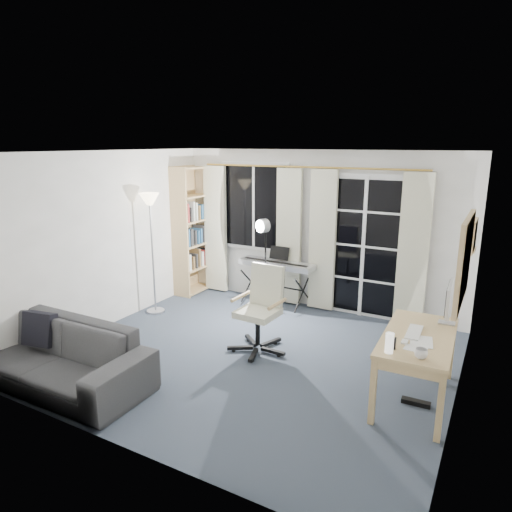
{
  "coord_description": "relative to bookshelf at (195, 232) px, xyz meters",
  "views": [
    {
      "loc": [
        2.47,
        -4.39,
        2.5
      ],
      "look_at": [
        -0.14,
        0.35,
        1.15
      ],
      "focal_mm": 32.0,
      "sensor_mm": 36.0,
      "label": 1
    }
  ],
  "objects": [
    {
      "name": "torchiere_lamp",
      "position": [
        0.13,
        -1.22,
        0.44
      ],
      "size": [
        0.36,
        0.36,
        1.8
      ],
      "rotation": [
        0.0,
        0.0,
        -0.29
      ],
      "color": "#B2B2B7",
      "rests_on": "floor"
    },
    {
      "name": "curtains",
      "position": [
        1.99,
        0.08,
        0.08
      ],
      "size": [
        3.6,
        0.07,
        2.13
      ],
      "color": "gold",
      "rests_on": "floor"
    },
    {
      "name": "studio_light",
      "position": [
        1.63,
        -0.57,
        0.18
      ],
      "size": [
        0.34,
        0.34,
        1.48
      ],
      "rotation": [
        0.0,
        0.0,
        -0.42
      ],
      "color": "black",
      "rests_on": "floor"
    },
    {
      "name": "wall_mirror",
      "position": [
        4.35,
        -2.15,
        0.54
      ],
      "size": [
        0.04,
        0.94,
        0.74
      ],
      "color": "tan",
      "rests_on": "floor"
    },
    {
      "name": "desk",
      "position": [
        4.01,
        -1.84,
        -0.41
      ],
      "size": [
        0.69,
        1.3,
        0.69
      ],
      "rotation": [
        0.0,
        0.0,
        0.04
      ],
      "color": "tan",
      "rests_on": "floor"
    },
    {
      "name": "office_chair",
      "position": [
        2.13,
        -1.51,
        -0.39
      ],
      "size": [
        0.71,
        0.73,
        1.05
      ],
      "rotation": [
        0.0,
        0.0,
        -0.05
      ],
      "color": "black",
      "rests_on": "floor"
    },
    {
      "name": "floor",
      "position": [
        2.13,
        -1.8,
        -1.02
      ],
      "size": [
        4.5,
        4.0,
        0.02
      ],
      "primitive_type": "cube",
      "color": "#343C4B",
      "rests_on": "ground"
    },
    {
      "name": "mug",
      "position": [
        4.11,
        -2.34,
        -0.27
      ],
      "size": [
        0.12,
        0.09,
        0.11
      ],
      "primitive_type": "imported",
      "rotation": [
        0.0,
        0.0,
        0.04
      ],
      "color": "silver",
      "rests_on": "desk"
    },
    {
      "name": "keyboard_piano",
      "position": [
        1.61,
        -0.1,
        -0.35
      ],
      "size": [
        1.22,
        0.62,
        0.88
      ],
      "rotation": [
        0.0,
        0.0,
        -0.04
      ],
      "color": "black",
      "rests_on": "floor"
    },
    {
      "name": "desk_clutter",
      "position": [
        3.95,
        -2.06,
        -0.47
      ],
      "size": [
        0.39,
        0.79,
        0.87
      ],
      "rotation": [
        0.0,
        0.0,
        0.04
      ],
      "color": "white",
      "rests_on": "desk"
    },
    {
      "name": "bookshelf",
      "position": [
        0.0,
        0.0,
        0.0
      ],
      "size": [
        0.34,
        0.99,
        2.13
      ],
      "rotation": [
        0.0,
        0.0,
        -0.0
      ],
      "color": "tan",
      "rests_on": "floor"
    },
    {
      "name": "sofa",
      "position": [
        0.57,
        -3.35,
        -0.58
      ],
      "size": [
        2.21,
        0.67,
        0.86
      ],
      "rotation": [
        0.0,
        0.0,
        0.01
      ],
      "color": "#2F2F32",
      "rests_on": "floor"
    },
    {
      "name": "french_door",
      "position": [
        2.88,
        0.18,
        0.01
      ],
      "size": [
        1.32,
        0.09,
        2.11
      ],
      "color": "white",
      "rests_on": "floor"
    },
    {
      "name": "wall_shelf",
      "position": [
        4.29,
        -0.75,
        0.4
      ],
      "size": [
        0.16,
        0.3,
        0.18
      ],
      "color": "tan",
      "rests_on": "floor"
    },
    {
      "name": "window",
      "position": [
        1.08,
        0.18,
        0.49
      ],
      "size": [
        1.2,
        0.08,
        1.4
      ],
      "color": "white",
      "rests_on": "floor"
    },
    {
      "name": "monitor",
      "position": [
        4.2,
        -1.39,
        -0.06
      ],
      "size": [
        0.17,
        0.5,
        0.43
      ],
      "rotation": [
        0.0,
        0.0,
        0.04
      ],
      "color": "silver",
      "rests_on": "desk"
    },
    {
      "name": "framed_print",
      "position": [
        4.36,
        -1.25,
        0.59
      ],
      "size": [
        0.03,
        0.42,
        0.32
      ],
      "color": "tan",
      "rests_on": "floor"
    }
  ]
}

